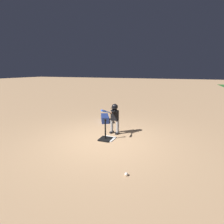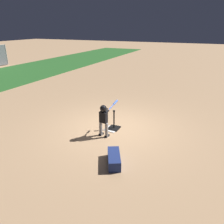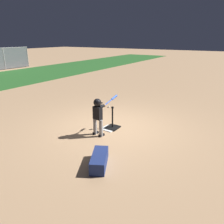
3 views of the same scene
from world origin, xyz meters
TOP-DOWN VIEW (x-y plane):
  - ground_plane at (0.00, 0.00)m, footprint 90.00×90.00m
  - home_plate at (-0.18, 0.05)m, footprint 0.47×0.47m
  - batting_tee at (-0.08, -0.01)m, footprint 0.43×0.38m
  - batter_child at (-0.71, 0.07)m, footprint 0.96×0.36m
  - baseball at (1.65, 1.24)m, footprint 0.07×0.07m
  - equipment_bag at (-2.04, -0.88)m, footprint 0.89×0.67m

SIDE VIEW (x-z plane):
  - ground_plane at x=0.00m, z-range 0.00..0.00m
  - home_plate at x=-0.18m, z-range 0.00..0.02m
  - baseball at x=1.65m, z-range 0.00..0.07m
  - batting_tee at x=-0.08m, z-range -0.25..0.45m
  - equipment_bag at x=-2.04m, z-range 0.00..0.28m
  - batter_child at x=-0.71m, z-range 0.15..1.26m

